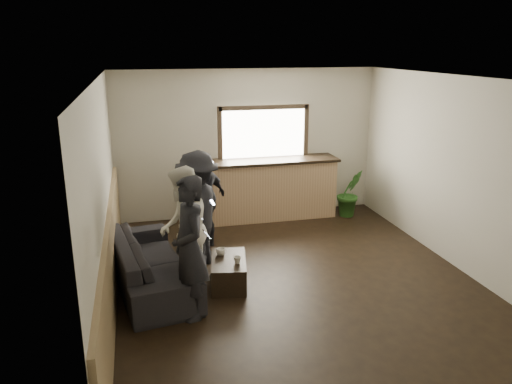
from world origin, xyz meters
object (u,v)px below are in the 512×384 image
object	(u,v)px
bar_counter	(267,185)
sofa	(151,262)
person_c	(198,210)
cup_b	(237,260)
cup_a	(221,252)
person_d	(204,200)
coffee_table	(229,272)
person_b	(183,230)
person_a	(190,248)
potted_plant	(350,193)

from	to	relation	value
bar_counter	sofa	size ratio (longest dim) A/B	1.17
sofa	person_c	bearing A→B (deg)	-66.10
bar_counter	person_c	bearing A→B (deg)	-129.15
cup_b	person_c	xyz separation A→B (m)	(-0.41, 0.86, 0.46)
cup_a	person_d	size ratio (longest dim) A/B	0.08
sofa	person_c	distance (m)	1.03
coffee_table	cup_b	world-z (taller)	cup_b
coffee_table	person_d	bearing A→B (deg)	95.10
person_b	person_a	bearing A→B (deg)	9.18
cup_a	person_c	distance (m)	0.75
person_a	sofa	bearing A→B (deg)	-164.90
sofa	person_d	distance (m)	1.58
person_a	bar_counter	bearing A→B (deg)	140.65
person_b	person_d	distance (m)	1.46
coffee_table	bar_counter	bearing A→B (deg)	64.71
sofa	potted_plant	bearing A→B (deg)	-70.88
cup_a	person_c	size ratio (longest dim) A/B	0.07
person_c	coffee_table	bearing A→B (deg)	54.22
cup_a	person_d	distance (m)	1.31
cup_a	person_a	size ratio (longest dim) A/B	0.07
cup_b	cup_a	bearing A→B (deg)	117.72
potted_plant	person_a	xyz separation A→B (m)	(-3.42, -3.02, 0.43)
cup_b	person_c	distance (m)	1.06
coffee_table	cup_b	size ratio (longest dim) A/B	8.09
potted_plant	person_c	bearing A→B (deg)	-152.88
sofa	cup_a	distance (m)	0.97
bar_counter	person_d	world-z (taller)	bar_counter
cup_a	cup_b	xyz separation A→B (m)	(0.17, -0.32, -0.00)
coffee_table	person_a	distance (m)	1.16
bar_counter	coffee_table	xyz separation A→B (m)	(-1.23, -2.60, -0.45)
sofa	person_a	bearing A→B (deg)	-163.60
coffee_table	person_b	xyz separation A→B (m)	(-0.60, 0.04, 0.66)
sofa	person_c	xyz separation A→B (m)	(0.73, 0.48, 0.54)
coffee_table	person_c	distance (m)	1.04
sofa	cup_b	size ratio (longest dim) A/B	22.26
cup_a	person_b	bearing A→B (deg)	-165.93
bar_counter	cup_b	distance (m)	2.99
person_d	coffee_table	bearing A→B (deg)	55.20
cup_b	potted_plant	bearing A→B (deg)	42.11
potted_plant	cup_b	bearing A→B (deg)	-137.89
person_b	coffee_table	bearing A→B (deg)	95.64
bar_counter	person_c	world-z (taller)	bar_counter
coffee_table	potted_plant	distance (m)	3.66
cup_a	potted_plant	size ratio (longest dim) A/B	0.14
bar_counter	person_c	xyz separation A→B (m)	(-1.54, -1.90, 0.24)
bar_counter	person_b	xyz separation A→B (m)	(-1.83, -2.57, 0.21)
cup_a	sofa	bearing A→B (deg)	176.41
person_d	cup_a	bearing A→B (deg)	52.25
sofa	potted_plant	distance (m)	4.40
bar_counter	person_a	bearing A→B (deg)	-118.87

